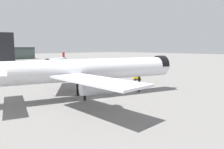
# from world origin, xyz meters

# --- Properties ---
(ground) EXTENTS (900.00, 900.00, 0.00)m
(ground) POSITION_xyz_m (0.00, 0.00, 0.00)
(ground) COLOR slate
(airliner_near_gate) EXTENTS (61.85, 54.97, 18.49)m
(airliner_near_gate) POSITION_xyz_m (-0.20, 3.97, 8.15)
(airliner_near_gate) COLOR white
(airliner_near_gate) RESTS_ON ground
(airliner_far_taxiway) EXTENTS (32.59, 28.93, 10.68)m
(airliner_far_taxiway) POSITION_xyz_m (44.28, 103.45, 4.71)
(airliner_far_taxiway) COLOR silver
(airliner_far_taxiway) RESTS_ON ground
(baggage_tug_wing) EXTENTS (3.53, 3.24, 1.85)m
(baggage_tug_wing) POSITION_xyz_m (35.34, 14.80, 0.97)
(baggage_tug_wing) COLOR black
(baggage_tug_wing) RESTS_ON ground
(traffic_cone_wingtip) EXTENTS (0.56, 0.56, 0.70)m
(traffic_cone_wingtip) POSITION_xyz_m (36.46, 5.42, 0.35)
(traffic_cone_wingtip) COLOR #F2600C
(traffic_cone_wingtip) RESTS_ON ground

